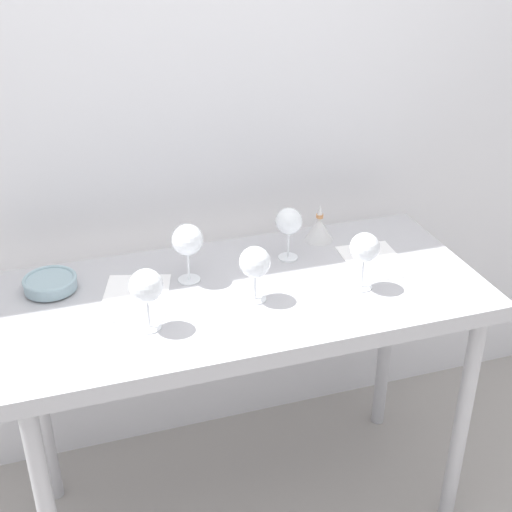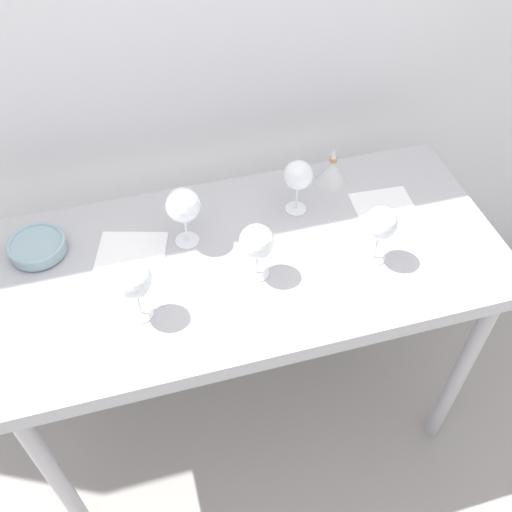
{
  "view_description": "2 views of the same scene",
  "coord_description": "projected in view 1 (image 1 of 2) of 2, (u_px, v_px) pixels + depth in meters",
  "views": [
    {
      "loc": [
        -0.51,
        -1.69,
        1.95
      ],
      "look_at": [
        0.03,
        -0.01,
        1.01
      ],
      "focal_mm": 49.02,
      "sensor_mm": 36.0,
      "label": 1
    },
    {
      "loc": [
        -0.26,
        -1.03,
        2.06
      ],
      "look_at": [
        0.01,
        -0.04,
        0.93
      ],
      "focal_mm": 40.6,
      "sensor_mm": 36.0,
      "label": 2
    }
  ],
  "objects": [
    {
      "name": "ground_plane",
      "position": [
        247.0,
        505.0,
        2.48
      ],
      "size": [
        6.0,
        6.0,
        0.0
      ],
      "primitive_type": "plane",
      "color": "#99948F"
    },
    {
      "name": "back_wall",
      "position": [
        201.0,
        109.0,
        2.27
      ],
      "size": [
        3.8,
        0.04,
        2.6
      ],
      "primitive_type": "cube",
      "color": "silver",
      "rests_on": "ground_plane"
    },
    {
      "name": "steel_counter",
      "position": [
        246.0,
        319.0,
        2.1
      ],
      "size": [
        1.4,
        0.65,
        0.9
      ],
      "color": "#ACACB1",
      "rests_on": "ground_plane"
    },
    {
      "name": "wine_glass_near_center",
      "position": [
        255.0,
        263.0,
        1.94
      ],
      "size": [
        0.09,
        0.09,
        0.17
      ],
      "color": "white",
      "rests_on": "steel_counter"
    },
    {
      "name": "wine_glass_far_left",
      "position": [
        187.0,
        241.0,
        2.03
      ],
      "size": [
        0.09,
        0.09,
        0.18
      ],
      "color": "white",
      "rests_on": "steel_counter"
    },
    {
      "name": "wine_glass_far_right",
      "position": [
        289.0,
        223.0,
        2.16
      ],
      "size": [
        0.08,
        0.08,
        0.17
      ],
      "color": "white",
      "rests_on": "steel_counter"
    },
    {
      "name": "wine_glass_near_left",
      "position": [
        146.0,
        287.0,
        1.81
      ],
      "size": [
        0.09,
        0.09,
        0.18
      ],
      "color": "white",
      "rests_on": "steel_counter"
    },
    {
      "name": "wine_glass_near_right",
      "position": [
        365.0,
        249.0,
        1.99
      ],
      "size": [
        0.09,
        0.09,
        0.18
      ],
      "color": "white",
      "rests_on": "steel_counter"
    },
    {
      "name": "tasting_sheet_upper",
      "position": [
        135.0,
        297.0,
        2.0
      ],
      "size": [
        0.25,
        0.3,
        0.0
      ],
      "primitive_type": "cube",
      "rotation": [
        0.0,
        0.0,
        -0.28
      ],
      "color": "white",
      "rests_on": "steel_counter"
    },
    {
      "name": "tasting_sheet_lower",
      "position": [
        374.0,
        261.0,
        2.19
      ],
      "size": [
        0.19,
        0.25,
        0.0
      ],
      "primitive_type": "cube",
      "rotation": [
        0.0,
        0.0,
        -0.06
      ],
      "color": "white",
      "rests_on": "steel_counter"
    },
    {
      "name": "tasting_bowl",
      "position": [
        50.0,
        283.0,
        2.03
      ],
      "size": [
        0.16,
        0.16,
        0.04
      ],
      "color": "#4C4C4C",
      "rests_on": "steel_counter"
    },
    {
      "name": "decanter_funnel",
      "position": [
        319.0,
        228.0,
        2.31
      ],
      "size": [
        0.09,
        0.09,
        0.13
      ],
      "color": "silver",
      "rests_on": "steel_counter"
    }
  ]
}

